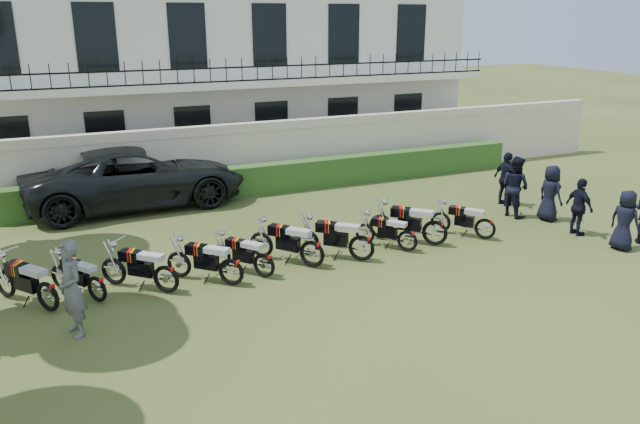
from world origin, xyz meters
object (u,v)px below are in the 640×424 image
object	(u,v)px
motorcycle_2	(166,272)
inspector	(72,289)
motorcycle_1	(96,283)
motorcycle_6	(362,242)
motorcycle_8	(435,227)
suv	(136,176)
motorcycle_9	(486,224)
officer_3	(550,193)
officer_0	(625,220)
officer_2	(579,207)
motorcycle_4	(264,260)
officer_4	(515,186)
motorcycle_7	(408,236)
officer_5	(506,179)
motorcycle_3	(231,266)
motorcycle_5	(312,247)
motorcycle_0	(47,289)

from	to	relation	value
motorcycle_2	inspector	distance (m)	2.26
motorcycle_2	motorcycle_1	bearing A→B (deg)	127.28
motorcycle_6	motorcycle_8	distance (m)	2.26
suv	motorcycle_9	bearing A→B (deg)	-133.67
motorcycle_6	officer_3	world-z (taller)	officer_3
officer_0	officer_2	distance (m)	1.33
motorcycle_2	suv	bearing A→B (deg)	39.57
motorcycle_4	motorcycle_6	world-z (taller)	motorcycle_6
motorcycle_4	suv	world-z (taller)	suv
motorcycle_8	motorcycle_1	bearing A→B (deg)	134.66
motorcycle_6	officer_4	distance (m)	6.08
motorcycle_7	inspector	size ratio (longest dim) A/B	0.76
officer_2	officer_5	size ratio (longest dim) A/B	0.94
suv	officer_0	distance (m)	14.16
motorcycle_2	officer_0	distance (m)	11.46
motorcycle_9	officer_4	xyz separation A→B (m)	(2.14, 1.39, 0.46)
motorcycle_3	motorcycle_5	world-z (taller)	motorcycle_5
motorcycle_1	officer_5	bearing A→B (deg)	-24.20
officer_0	officer_5	world-z (taller)	officer_5
motorcycle_6	inspector	bearing A→B (deg)	140.44
suv	officer_2	world-z (taller)	suv
motorcycle_3	officer_2	distance (m)	9.69
motorcycle_0	motorcycle_6	xyz separation A→B (m)	(7.09, -0.15, 0.01)
motorcycle_9	suv	size ratio (longest dim) A/B	0.22
officer_5	motorcycle_4	bearing A→B (deg)	100.79
motorcycle_2	motorcycle_7	world-z (taller)	motorcycle_2
motorcycle_0	motorcycle_8	size ratio (longest dim) A/B	1.06
motorcycle_8	officer_0	xyz separation A→B (m)	(4.30, -2.15, 0.26)
motorcycle_7	officer_4	xyz separation A→B (m)	(4.53, 1.32, 0.48)
officer_5	motorcycle_6	bearing A→B (deg)	106.42
suv	officer_5	xyz separation A→B (m)	(10.69, -4.72, -0.09)
suv	motorcycle_8	bearing A→B (deg)	-138.99
motorcycle_1	motorcycle_7	distance (m)	7.51
motorcycle_1	motorcycle_8	bearing A→B (deg)	-34.35
motorcycle_9	officer_2	bearing A→B (deg)	-52.84
motorcycle_1	officer_0	distance (m)	12.88
motorcycle_4	suv	distance (m)	7.35
motorcycle_6	motorcycle_7	distance (m)	1.38
motorcycle_5	motorcycle_9	distance (m)	5.02
motorcycle_0	motorcycle_1	world-z (taller)	motorcycle_0
motorcycle_9	officer_3	world-z (taller)	officer_3
officer_0	motorcycle_7	bearing A→B (deg)	56.60
motorcycle_9	motorcycle_2	bearing A→B (deg)	141.85
officer_2	motorcycle_7	bearing A→B (deg)	83.59
officer_4	motorcycle_4	bearing A→B (deg)	92.53
motorcycle_6	motorcycle_4	bearing A→B (deg)	130.95
motorcycle_8	officer_5	distance (m)	4.72
suv	officer_0	size ratio (longest dim) A/B	4.28
motorcycle_8	officer_5	xyz separation A→B (m)	(4.15, 2.23, 0.32)
suv	officer_2	bearing A→B (deg)	-128.49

